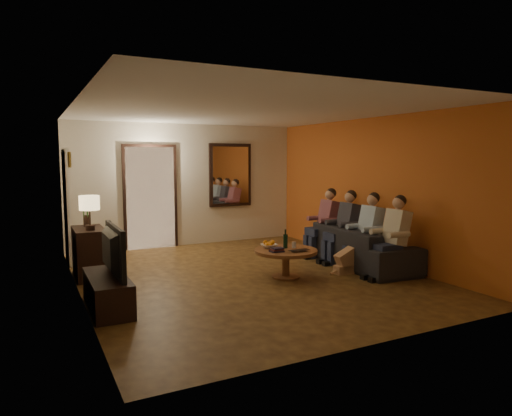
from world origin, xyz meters
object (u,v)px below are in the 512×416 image
table_lamp (90,213)px  tv (106,251)px  laptop (301,251)px  coffee_table (286,263)px  tv_stand (108,292)px  dog (349,256)px  person_b (368,234)px  person_c (345,229)px  dresser (90,253)px  sofa (360,246)px  person_d (326,225)px  person_a (393,240)px  bowl (269,246)px  wine_bottle (285,238)px

table_lamp → tv: 1.53m
laptop → coffee_table: bearing=109.5°
tv → coffee_table: tv is taller
tv_stand → dog: bearing=1.0°
person_b → person_c: (0.00, 0.60, 0.00)m
dresser → table_lamp: table_lamp is taller
tv_stand → sofa: 4.37m
tv_stand → sofa: bearing=5.7°
table_lamp → person_d: bearing=-2.2°
laptop → person_d: bearing=43.2°
person_a → sofa: bearing=83.7°
person_a → person_d: 1.80m
dog → sofa: bearing=35.9°
person_d → laptop: size_ratio=3.65×
person_b → bowl: bearing=167.5°
sofa → person_c: person_c is taller
person_d → dog: 1.38m
dresser → tv_stand: dresser is taller
dresser → bowl: bearing=-25.2°
dresser → bowl: dresser is taller
sofa → table_lamp: bearing=81.8°
tv_stand → wine_bottle: (2.80, 0.39, 0.40)m
person_d → laptop: 1.93m
coffee_table → laptop: laptop is taller
tv → bowl: (2.57, 0.51, -0.25)m
coffee_table → dog: bearing=-11.8°
coffee_table → laptop: 0.38m
person_c → coffee_table: 1.61m
table_lamp → wine_bottle: (2.80, -1.11, -0.45)m
sofa → dresser: bearing=79.1°
tv_stand → person_b: person_b is taller
table_lamp → person_b: bearing=-17.8°
dresser → table_lamp: size_ratio=1.63×
person_b → wine_bottle: person_b is taller
table_lamp → tv: size_ratio=0.49×
table_lamp → tv_stand: bearing=-90.0°
tv_stand → bowl: 2.63m
dresser → table_lamp: (0.00, -0.22, 0.66)m
tv_stand → person_b: size_ratio=1.04×
person_d → coffee_table: bearing=-145.1°
table_lamp → laptop: bearing=-27.6°
bowl → wine_bottle: size_ratio=0.84×
sofa → bowl: bearing=93.1°
person_b → tv_stand: bearing=-178.2°
wine_bottle → tv_stand: bearing=-172.1°
person_d → dog: person_d is taller
bowl → laptop: (0.28, -0.50, -0.02)m
wine_bottle → coffee_table: bearing=-116.6°
table_lamp → sofa: 4.53m
tv → person_d: person_d is taller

